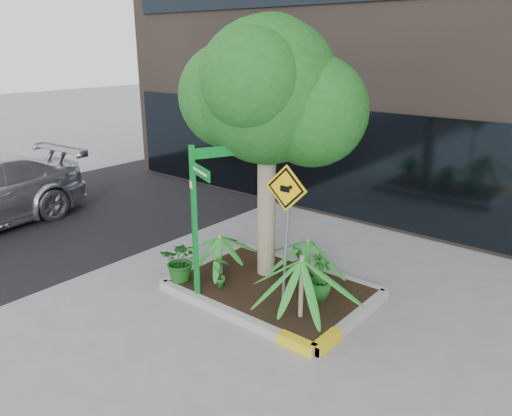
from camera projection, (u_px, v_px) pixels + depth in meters
The scene contains 13 objects.
ground at pixel (252, 296), 8.61m from camera, with size 80.00×80.00×0.00m, color gray.
asphalt_road at pixel (54, 217), 12.52m from camera, with size 7.00×80.00×0.01m, color black.
planter at pixel (272, 289), 8.64m from camera, with size 3.35×2.36×0.15m.
tree at pixel (268, 91), 8.16m from camera, with size 3.10×2.75×4.65m.
palm_front at pixel (302, 260), 7.39m from camera, with size 1.14×1.14×1.26m.
palm_left at pixel (220, 237), 8.91m from camera, with size 0.85×0.85×0.94m.
palm_back at pixel (308, 241), 8.64m from camera, with size 0.89×0.89×0.99m.
shrub_a at pixel (182, 260), 8.73m from camera, with size 0.69×0.69×0.76m, color #175117.
shrub_b at pixel (320, 277), 8.13m from camera, with size 0.42×0.42×0.74m, color #1B5A1B.
shrub_c at pixel (221, 271), 8.51m from camera, with size 0.31×0.31×0.59m, color #28631E.
shrub_d at pixel (301, 262), 8.78m from camera, with size 0.37×0.37×0.67m, color #1F671E.
street_sign_post at pixel (198, 209), 7.90m from camera, with size 0.73×0.99×2.67m.
cattle_sign at pixel (286, 213), 7.49m from camera, with size 0.71×0.19×2.32m.
Camera 1 is at (4.93, -5.92, 4.14)m, focal length 35.00 mm.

